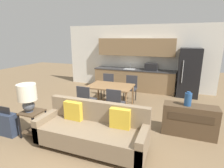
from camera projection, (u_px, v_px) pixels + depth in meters
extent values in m
plane|color=#7F6647|center=(84.00, 145.00, 3.65)|extent=(20.00, 20.00, 0.00)
cube|color=silver|center=(136.00, 57.00, 7.50)|extent=(6.40, 0.06, 2.70)
cube|color=white|center=(135.00, 50.00, 7.40)|extent=(1.32, 0.01, 1.12)
cube|color=#8E704C|center=(134.00, 80.00, 7.43)|extent=(3.34, 0.62, 0.86)
cube|color=#38383A|center=(134.00, 70.00, 7.31)|extent=(3.37, 0.65, 0.04)
cube|color=#B2B5B7|center=(129.00, 69.00, 7.32)|extent=(0.48, 0.36, 0.01)
cylinder|color=#B7BABC|center=(131.00, 66.00, 7.44)|extent=(0.02, 0.02, 0.24)
cube|color=#8E704C|center=(135.00, 47.00, 7.20)|extent=(3.18, 0.34, 0.70)
cube|color=black|center=(151.00, 67.00, 6.98)|extent=(0.48, 0.36, 0.28)
cube|color=black|center=(189.00, 73.00, 6.52)|extent=(0.75, 0.74, 1.81)
cylinder|color=silver|center=(183.00, 72.00, 6.22)|extent=(0.02, 0.02, 0.82)
cube|color=olive|center=(111.00, 86.00, 5.44)|extent=(1.35, 0.93, 0.04)
cylinder|color=olive|center=(87.00, 99.00, 5.38)|extent=(0.05, 0.05, 0.69)
cylinder|color=olive|center=(126.00, 104.00, 4.96)|extent=(0.05, 0.05, 0.69)
cylinder|color=olive|center=(98.00, 92.00, 6.11)|extent=(0.05, 0.05, 0.69)
cylinder|color=olive|center=(133.00, 96.00, 5.69)|extent=(0.05, 0.05, 0.69)
cylinder|color=#3D2D1E|center=(40.00, 144.00, 3.58)|extent=(0.05, 0.05, 0.10)
cylinder|color=#3D2D1E|center=(60.00, 130.00, 4.16)|extent=(0.05, 0.05, 0.10)
cylinder|color=#3D2D1E|center=(144.00, 147.00, 3.48)|extent=(0.05, 0.05, 0.10)
cube|color=#847056|center=(91.00, 136.00, 3.47)|extent=(2.21, 0.80, 0.35)
cube|color=#847056|center=(98.00, 119.00, 3.71)|extent=(2.21, 0.14, 0.79)
cube|color=#847056|center=(48.00, 124.00, 3.80)|extent=(0.14, 0.80, 0.49)
cube|color=#847056|center=(143.00, 143.00, 3.10)|extent=(0.14, 0.80, 0.49)
cube|color=gold|center=(73.00, 111.00, 3.73)|extent=(0.40, 0.14, 0.40)
cube|color=gold|center=(120.00, 119.00, 3.37)|extent=(0.40, 0.13, 0.40)
cube|color=brown|center=(32.00, 112.00, 3.85)|extent=(0.43, 0.43, 0.03)
cube|color=brown|center=(34.00, 130.00, 3.97)|extent=(0.39, 0.39, 0.02)
cube|color=black|center=(20.00, 127.00, 3.82)|extent=(0.03, 0.03, 0.57)
cube|color=black|center=(34.00, 130.00, 3.68)|extent=(0.03, 0.03, 0.57)
cube|color=black|center=(33.00, 119.00, 4.17)|extent=(0.03, 0.03, 0.57)
cube|color=black|center=(47.00, 122.00, 4.04)|extent=(0.03, 0.03, 0.57)
cylinder|color=#4C515B|center=(29.00, 111.00, 3.83)|extent=(0.16, 0.16, 0.02)
sphere|color=#4C515B|center=(29.00, 105.00, 3.79)|extent=(0.25, 0.25, 0.25)
cylinder|color=beige|center=(27.00, 92.00, 3.72)|extent=(0.39, 0.39, 0.36)
cube|color=brown|center=(189.00, 120.00, 3.95)|extent=(1.15, 0.38, 0.72)
cube|color=#413020|center=(190.00, 118.00, 3.73)|extent=(0.92, 0.01, 0.17)
cylinder|color=#234C84|center=(188.00, 99.00, 3.83)|extent=(0.15, 0.15, 0.28)
cylinder|color=#234C84|center=(189.00, 92.00, 3.79)|extent=(0.08, 0.08, 0.03)
cube|color=#38383D|center=(130.00, 89.00, 6.05)|extent=(0.43, 0.43, 0.04)
cube|color=#38383D|center=(132.00, 81.00, 6.17)|extent=(0.40, 0.04, 0.42)
cylinder|color=black|center=(124.00, 96.00, 6.02)|extent=(0.03, 0.03, 0.43)
cylinder|color=black|center=(133.00, 97.00, 5.90)|extent=(0.03, 0.03, 0.43)
cylinder|color=black|center=(127.00, 93.00, 6.32)|extent=(0.03, 0.03, 0.43)
cylinder|color=black|center=(136.00, 94.00, 6.20)|extent=(0.03, 0.03, 0.43)
cube|color=#38383D|center=(107.00, 87.00, 6.34)|extent=(0.46, 0.46, 0.04)
cube|color=#38383D|center=(108.00, 79.00, 6.47)|extent=(0.40, 0.06, 0.42)
cylinder|color=black|center=(101.00, 94.00, 6.29)|extent=(0.03, 0.03, 0.43)
cylinder|color=black|center=(110.00, 95.00, 6.20)|extent=(0.03, 0.03, 0.43)
cylinder|color=black|center=(104.00, 91.00, 6.61)|extent=(0.03, 0.03, 0.43)
cylinder|color=black|center=(113.00, 92.00, 6.52)|extent=(0.03, 0.03, 0.43)
cube|color=#38383D|center=(87.00, 100.00, 4.97)|extent=(0.43, 0.43, 0.04)
cube|color=#38383D|center=(83.00, 94.00, 4.74)|extent=(0.40, 0.04, 0.42)
cylinder|color=black|center=(95.00, 106.00, 5.12)|extent=(0.03, 0.03, 0.43)
cylinder|color=black|center=(85.00, 105.00, 5.25)|extent=(0.03, 0.03, 0.43)
cylinder|color=black|center=(90.00, 111.00, 4.82)|extent=(0.03, 0.03, 0.43)
cylinder|color=black|center=(79.00, 109.00, 4.94)|extent=(0.03, 0.03, 0.43)
cube|color=#38383D|center=(116.00, 103.00, 4.71)|extent=(0.43, 0.43, 0.04)
cube|color=#38383D|center=(114.00, 98.00, 4.47)|extent=(0.40, 0.04, 0.42)
cylinder|color=black|center=(124.00, 110.00, 4.86)|extent=(0.03, 0.03, 0.43)
cylinder|color=black|center=(112.00, 108.00, 4.98)|extent=(0.03, 0.03, 0.43)
cylinder|color=black|center=(120.00, 115.00, 4.55)|extent=(0.03, 0.03, 0.43)
cylinder|color=black|center=(108.00, 113.00, 4.67)|extent=(0.03, 0.03, 0.43)
cube|color=#2D384C|center=(7.00, 124.00, 3.96)|extent=(0.47, 0.22, 0.53)
cube|color=black|center=(5.00, 110.00, 3.88)|extent=(0.28, 0.02, 0.16)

